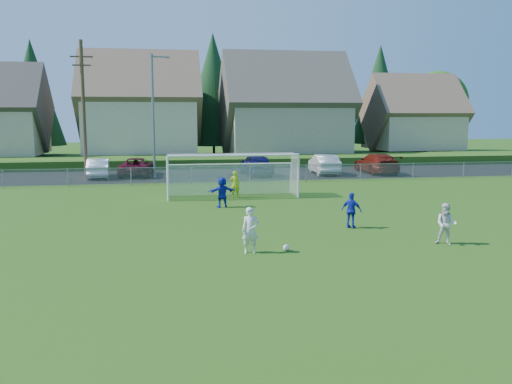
# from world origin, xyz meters

# --- Properties ---
(ground) EXTENTS (160.00, 160.00, 0.00)m
(ground) POSITION_xyz_m (0.00, 0.00, 0.00)
(ground) COLOR #193D0C
(ground) RESTS_ON ground
(asphalt_lot) EXTENTS (60.00, 60.00, 0.00)m
(asphalt_lot) POSITION_xyz_m (0.00, 27.50, 0.01)
(asphalt_lot) COLOR black
(asphalt_lot) RESTS_ON ground
(grass_embankment) EXTENTS (70.00, 6.00, 0.80)m
(grass_embankment) POSITION_xyz_m (0.00, 35.00, 0.40)
(grass_embankment) COLOR #1E420F
(grass_embankment) RESTS_ON ground
(soccer_ball) EXTENTS (0.22, 0.22, 0.22)m
(soccer_ball) POSITION_xyz_m (0.25, 3.29, 0.11)
(soccer_ball) COLOR white
(soccer_ball) RESTS_ON ground
(player_white_a) EXTENTS (0.60, 0.41, 1.58)m
(player_white_a) POSITION_xyz_m (-1.02, 3.23, 0.79)
(player_white_a) COLOR silver
(player_white_a) RESTS_ON ground
(player_white_b) EXTENTS (0.93, 0.89, 1.52)m
(player_white_b) POSITION_xyz_m (6.16, 3.19, 0.76)
(player_white_b) COLOR silver
(player_white_b) RESTS_ON ground
(player_blue_a) EXTENTS (0.90, 0.83, 1.48)m
(player_blue_a) POSITION_xyz_m (3.77, 6.53, 0.74)
(player_blue_a) COLOR #1222AA
(player_blue_a) RESTS_ON ground
(player_blue_b) EXTENTS (1.49, 0.71, 1.54)m
(player_blue_b) POSITION_xyz_m (-0.97, 12.51, 0.77)
(player_blue_b) COLOR #1222AA
(player_blue_b) RESTS_ON ground
(goalkeeper) EXTENTS (0.62, 0.47, 1.54)m
(goalkeeper) POSITION_xyz_m (0.09, 15.50, 0.77)
(goalkeeper) COLOR #BCDD1A
(goalkeeper) RESTS_ON ground
(car_b) EXTENTS (1.82, 4.46, 1.44)m
(car_b) POSITION_xyz_m (-8.61, 26.92, 0.72)
(car_b) COLOR white
(car_b) RESTS_ON ground
(car_c) EXTENTS (2.69, 5.20, 1.40)m
(car_c) POSITION_xyz_m (-5.86, 27.62, 0.70)
(car_c) COLOR #4F0919
(car_c) RESTS_ON ground
(car_e) EXTENTS (2.32, 4.95, 1.64)m
(car_e) POSITION_xyz_m (3.21, 26.58, 0.82)
(car_e) COLOR #141446
(car_e) RESTS_ON ground
(car_f) EXTENTS (1.94, 4.81, 1.56)m
(car_f) POSITION_xyz_m (8.65, 26.43, 0.78)
(car_f) COLOR silver
(car_f) RESTS_ON ground
(car_g) EXTENTS (2.25, 5.48, 1.59)m
(car_g) POSITION_xyz_m (13.01, 26.42, 0.79)
(car_g) COLOR maroon
(car_g) RESTS_ON ground
(soccer_goal) EXTENTS (7.42, 1.90, 2.50)m
(soccer_goal) POSITION_xyz_m (0.00, 16.05, 1.63)
(soccer_goal) COLOR white
(soccer_goal) RESTS_ON ground
(chainlink_fence) EXTENTS (52.06, 0.06, 1.20)m
(chainlink_fence) POSITION_xyz_m (0.00, 22.00, 0.63)
(chainlink_fence) COLOR gray
(chainlink_fence) RESTS_ON ground
(streetlight) EXTENTS (1.38, 0.18, 9.00)m
(streetlight) POSITION_xyz_m (-4.45, 26.00, 4.84)
(streetlight) COLOR slate
(streetlight) RESTS_ON ground
(utility_pole) EXTENTS (1.60, 0.26, 10.00)m
(utility_pole) POSITION_xyz_m (-9.50, 27.00, 5.15)
(utility_pole) COLOR #473321
(utility_pole) RESTS_ON ground
(houses_row) EXTENTS (53.90, 11.45, 13.27)m
(houses_row) POSITION_xyz_m (1.97, 42.46, 7.33)
(houses_row) COLOR tan
(houses_row) RESTS_ON ground
(tree_row) EXTENTS (65.98, 12.36, 13.80)m
(tree_row) POSITION_xyz_m (1.04, 48.74, 6.91)
(tree_row) COLOR #382616
(tree_row) RESTS_ON ground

